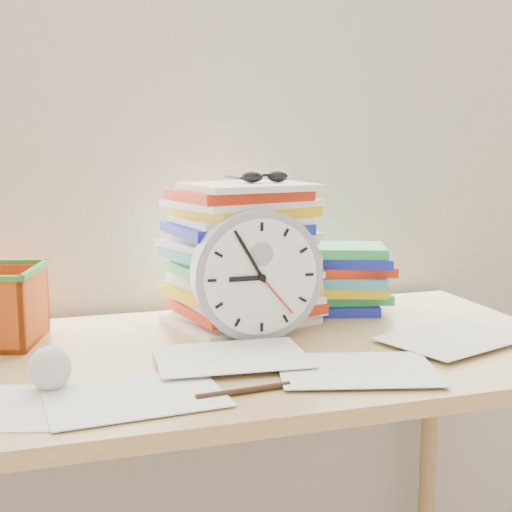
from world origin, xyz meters
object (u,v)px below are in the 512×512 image
object	(u,v)px
paper_stack	(244,254)
clock	(257,275)
book_stack	(338,277)
desk	(222,387)

from	to	relation	value
paper_stack	clock	size ratio (longest dim) A/B	1.18
paper_stack	book_stack	distance (m)	0.26
clock	desk	bearing A→B (deg)	-147.37
book_stack	clock	bearing A→B (deg)	-144.94
paper_stack	desk	bearing A→B (deg)	-117.85
desk	book_stack	size ratio (longest dim) A/B	5.36
paper_stack	clock	bearing A→B (deg)	-94.99
book_stack	paper_stack	bearing A→B (deg)	-169.34
desk	clock	world-z (taller)	clock
desk	paper_stack	world-z (taller)	paper_stack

